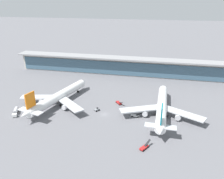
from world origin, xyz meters
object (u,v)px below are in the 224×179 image
airliner_left_stand (58,97)px  service_truck_mid_apron_red (144,147)px  airliner_centre_stand (162,107)px  service_truck_on_taxiway_grey (75,109)px  service_truck_near_nose_white (16,111)px  service_truck_under_wing_red (119,103)px  service_truck_at_far_stand_grey (97,110)px  service_truck_by_tail_white (136,115)px

airliner_left_stand → service_truck_mid_apron_red: size_ratio=9.05×
airliner_centre_stand → service_truck_on_taxiway_grey: airliner_centre_stand is taller
airliner_centre_stand → service_truck_near_nose_white: size_ratio=6.82×
service_truck_under_wing_red → service_truck_near_nose_white: bearing=-155.1°
service_truck_at_far_stand_grey → service_truck_by_tail_white: bearing=-5.3°
service_truck_by_tail_white → service_truck_at_far_stand_grey: 22.90m
service_truck_by_tail_white → service_truck_mid_apron_red: bearing=-75.5°
airliner_left_stand → service_truck_mid_apron_red: bearing=-30.4°
service_truck_near_nose_white → service_truck_by_tail_white: 67.72m
service_truck_mid_apron_red → service_truck_by_tail_white: same height
service_truck_mid_apron_red → service_truck_by_tail_white: 28.36m
service_truck_near_nose_white → service_truck_under_wing_red: (54.71, 25.37, -0.90)m
service_truck_by_tail_white → service_truck_at_far_stand_grey: size_ratio=2.07×
service_truck_mid_apron_red → service_truck_on_taxiway_grey: size_ratio=2.12×
service_truck_near_nose_white → service_truck_at_far_stand_grey: bearing=17.2°
service_truck_under_wing_red → service_truck_at_far_stand_grey: service_truck_under_wing_red is taller
service_truck_on_taxiway_grey → airliner_centre_stand: bearing=6.1°
service_truck_near_nose_white → service_truck_on_taxiway_grey: 33.18m
service_truck_by_tail_white → service_truck_at_far_stand_grey: (-22.81, 2.14, 0.07)m
service_truck_by_tail_white → service_truck_on_taxiway_grey: bearing=-179.7°
airliner_left_stand → service_truck_at_far_stand_grey: bearing=-6.8°
service_truck_under_wing_red → service_truck_at_far_stand_grey: bearing=-132.4°
service_truck_mid_apron_red → service_truck_on_taxiway_grey: 50.64m
service_truck_under_wing_red → service_truck_mid_apron_red: size_ratio=0.92×
airliner_centre_stand → service_truck_on_taxiway_grey: bearing=-173.9°
airliner_left_stand → airliner_centre_stand: 62.40m
service_truck_near_nose_white → service_truck_under_wing_red: service_truck_near_nose_white is taller
service_truck_by_tail_white → service_truck_on_taxiway_grey: service_truck_by_tail_white is taller
service_truck_mid_apron_red → service_truck_on_taxiway_grey: bearing=147.4°
airliner_centre_stand → service_truck_under_wing_red: size_ratio=9.94×
airliner_centre_stand → service_truck_on_taxiway_grey: 49.86m
service_truck_near_nose_white → service_truck_on_taxiway_grey: size_ratio=2.84×
service_truck_near_nose_white → service_truck_under_wing_red: 60.31m
service_truck_under_wing_red → service_truck_by_tail_white: size_ratio=0.87×
airliner_left_stand → service_truck_by_tail_white: size_ratio=8.59×
service_truck_on_taxiway_grey → service_truck_under_wing_red: bearing=30.9°
service_truck_near_nose_white → service_truck_mid_apron_red: 75.57m
airliner_left_stand → service_truck_at_far_stand_grey: size_ratio=17.78×
service_truck_on_taxiway_grey → service_truck_mid_apron_red: bearing=-32.6°
service_truck_near_nose_white → service_truck_mid_apron_red: size_ratio=1.34×
airliner_centre_stand → service_truck_near_nose_white: bearing=-168.4°
airliner_left_stand → airliner_centre_stand: size_ratio=0.99×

